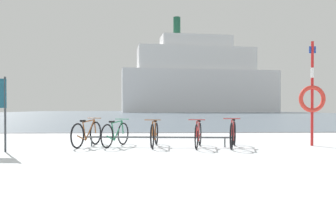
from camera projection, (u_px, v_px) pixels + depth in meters
name	position (u px, v px, depth m)	size (l,w,h in m)	color
ground	(151.00, 115.00, 59.22)	(80.00, 132.00, 0.08)	silver
bike_rack	(158.00, 138.00, 9.79)	(4.29, 0.43, 0.31)	#4C5156
bicycle_0	(87.00, 134.00, 9.90)	(0.65, 1.70, 0.83)	black
bicycle_1	(116.00, 134.00, 9.93)	(0.70, 1.54, 0.80)	black
bicycle_2	(154.00, 134.00, 9.89)	(0.46, 1.69, 0.81)	black
bicycle_3	(198.00, 134.00, 9.65)	(0.52, 1.62, 0.82)	black
bicycle_4	(233.00, 134.00, 9.66)	(0.64, 1.69, 0.85)	black
rescue_post	(312.00, 97.00, 10.09)	(0.81, 0.12, 3.12)	red
ferry_ship	(198.00, 81.00, 90.00)	(41.95, 15.22, 25.02)	white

